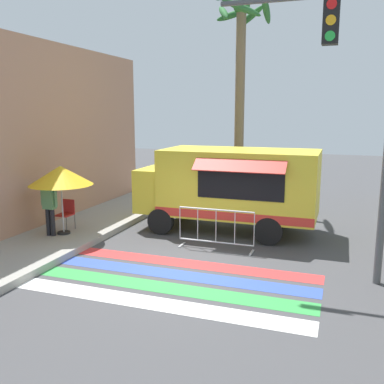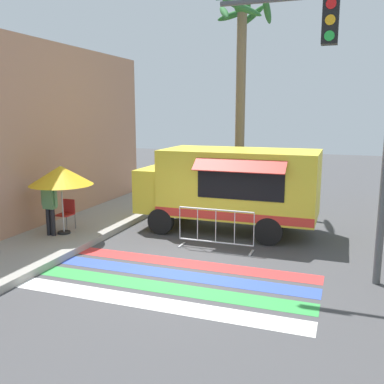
# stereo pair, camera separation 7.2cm
# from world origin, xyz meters

# --- Properties ---
(ground_plane) EXTENTS (60.00, 60.00, 0.00)m
(ground_plane) POSITION_xyz_m (0.00, 0.00, 0.00)
(ground_plane) COLOR #424244
(sidewalk_left) EXTENTS (4.40, 16.00, 0.18)m
(sidewalk_left) POSITION_xyz_m (-5.10, 0.00, 0.09)
(sidewalk_left) COLOR #99968E
(sidewalk_left) RESTS_ON ground_plane
(crosswalk_painted) EXTENTS (6.40, 2.84, 0.01)m
(crosswalk_painted) POSITION_xyz_m (0.00, -0.75, 0.00)
(crosswalk_painted) COLOR white
(crosswalk_painted) RESTS_ON ground_plane
(food_truck) EXTENTS (5.40, 2.68, 2.52)m
(food_truck) POSITION_xyz_m (0.11, 3.55, 1.46)
(food_truck) COLOR yellow
(food_truck) RESTS_ON ground_plane
(traffic_signal_pole) EXTENTS (3.73, 0.29, 6.33)m
(traffic_signal_pole) POSITION_xyz_m (3.59, 0.61, 4.26)
(traffic_signal_pole) COLOR #515456
(traffic_signal_pole) RESTS_ON ground_plane
(patio_umbrella) EXTENTS (1.78, 1.78, 1.97)m
(patio_umbrella) POSITION_xyz_m (-4.03, 1.07, 1.87)
(patio_umbrella) COLOR black
(patio_umbrella) RESTS_ON sidewalk_left
(folding_chair) EXTENTS (0.44, 0.44, 0.89)m
(folding_chair) POSITION_xyz_m (-4.24, 1.53, 0.71)
(folding_chair) COLOR #4C4C51
(folding_chair) RESTS_ON sidewalk_left
(vendor_person) EXTENTS (0.53, 0.22, 1.65)m
(vendor_person) POSITION_xyz_m (-4.25, 0.79, 1.12)
(vendor_person) COLOR black
(vendor_person) RESTS_ON sidewalk_left
(barricade_front) EXTENTS (2.08, 0.44, 1.11)m
(barricade_front) POSITION_xyz_m (0.35, 1.68, 0.55)
(barricade_front) COLOR #B7BABF
(barricade_front) RESTS_ON ground_plane
(palm_tree) EXTENTS (2.08, 2.03, 7.67)m
(palm_tree) POSITION_xyz_m (-0.31, 7.08, 5.09)
(palm_tree) COLOR #7A664C
(palm_tree) RESTS_ON ground_plane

